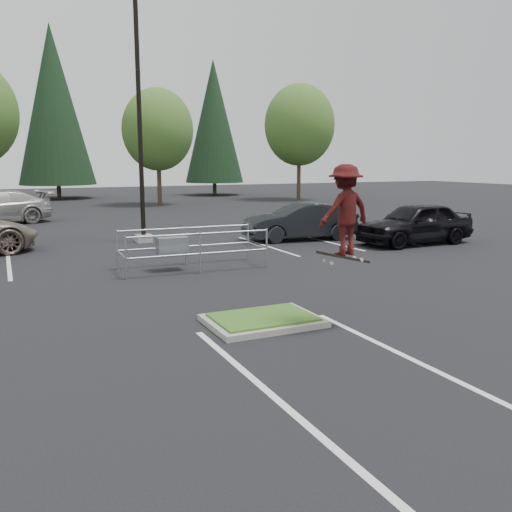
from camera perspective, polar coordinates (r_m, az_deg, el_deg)
name	(u,v)px	position (r m, az deg, el deg)	size (l,w,h in m)	color
ground	(263,324)	(10.91, 0.72, -7.14)	(120.00, 120.00, 0.00)	black
grass_median	(263,320)	(10.89, 0.72, -6.75)	(2.20, 1.60, 0.16)	#9B9990
stall_lines	(130,274)	(16.06, -13.14, -1.81)	(22.62, 17.60, 0.01)	silver
light_pole	(140,126)	(22.01, -12.14, 13.27)	(0.70, 0.60, 10.12)	#9B9990
decid_c	(158,132)	(40.66, -10.33, 12.70)	(5.12, 5.12, 8.38)	#38281C
decid_d	(299,128)	(45.75, 4.56, 13.33)	(5.76, 5.76, 9.43)	#38281C
conif_b	(54,105)	(50.30, -20.52, 14.65)	(6.38, 6.38, 14.50)	#38281C
conif_c	(214,122)	(52.41, -4.47, 13.92)	(5.50, 5.50, 12.50)	#38281C
cart_corral	(177,245)	(16.19, -8.34, 1.16)	(4.32, 1.67, 1.21)	#989BA1
skateboarder	(345,211)	(10.21, 9.32, 4.73)	(1.15, 0.74, 1.88)	black
car_r_charc	(300,221)	(22.35, 4.68, 3.64)	(1.61, 4.61, 1.52)	black
car_r_black	(415,223)	(22.04, 16.41, 3.33)	(1.93, 4.80, 1.63)	black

